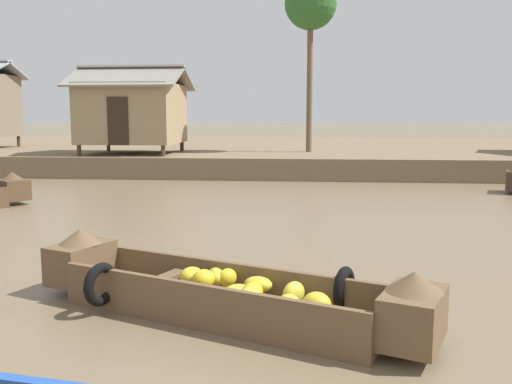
# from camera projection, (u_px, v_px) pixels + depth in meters

# --- Properties ---
(ground_plane) EXTENTS (300.00, 300.00, 0.00)m
(ground_plane) POSITION_uv_depth(u_px,v_px,m) (267.00, 225.00, 11.93)
(ground_plane) COLOR #726047
(riverbank_strip) EXTENTS (160.00, 20.00, 0.80)m
(riverbank_strip) POSITION_uv_depth(u_px,v_px,m) (292.00, 152.00, 29.68)
(riverbank_strip) COLOR #756047
(riverbank_strip) RESTS_ON ground
(banana_boat) EXTENTS (4.88, 2.67, 0.83)m
(banana_boat) POSITION_uv_depth(u_px,v_px,m) (224.00, 292.00, 6.42)
(banana_boat) COLOR brown
(banana_boat) RESTS_ON ground
(stilt_house_mid_left) EXTENTS (4.38, 4.06, 3.53)m
(stilt_house_mid_left) POSITION_uv_depth(u_px,v_px,m) (133.00, 112.00, 22.48)
(stilt_house_mid_left) COLOR #4C3826
(stilt_house_mid_left) RESTS_ON riverbank_strip
(palm_tree_near) EXTENTS (2.15, 2.15, 7.18)m
(palm_tree_near) POSITION_uv_depth(u_px,v_px,m) (311.00, 6.00, 22.87)
(palm_tree_near) COLOR brown
(palm_tree_near) RESTS_ON riverbank_strip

